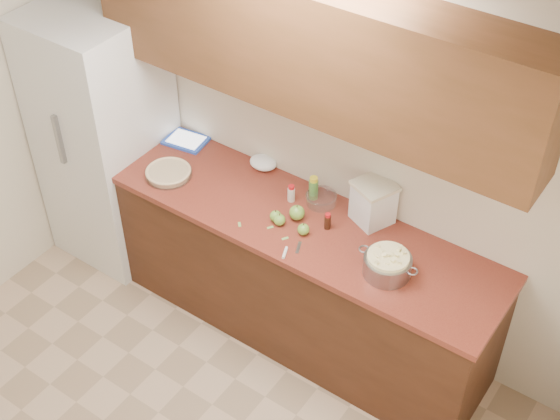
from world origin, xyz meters
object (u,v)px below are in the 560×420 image
Objects in this scene: flour_canister at (373,202)px; tablet at (186,140)px; colander at (387,265)px; pie at (168,173)px.

flour_canister reaches higher than tablet.
colander is 1.26× the size of flour_canister.
flour_canister is (1.23, 0.36, 0.11)m from pie.
flour_canister is at bearing 130.31° from colander.
pie is at bearing -163.52° from flour_canister.
tablet is (-0.14, 0.34, -0.01)m from pie.
colander is 1.18× the size of tablet.
pie is 1.05× the size of flour_canister.
pie is at bearing -75.78° from tablet.
tablet is (-1.65, 0.30, -0.05)m from colander.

